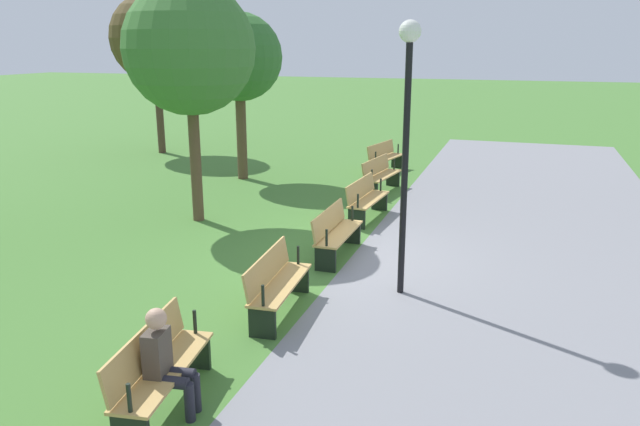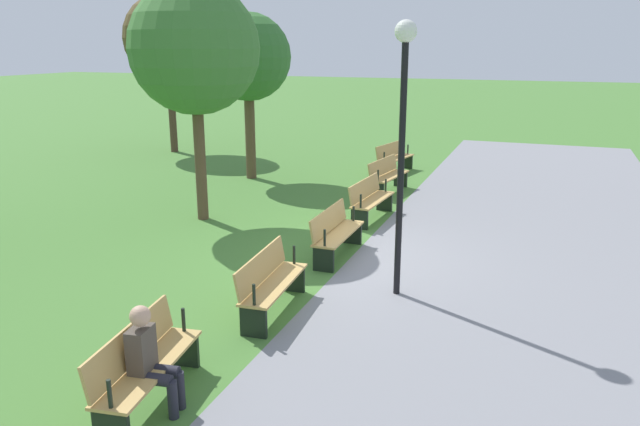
{
  "view_description": "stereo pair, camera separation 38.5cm",
  "coord_description": "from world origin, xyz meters",
  "px_view_note": "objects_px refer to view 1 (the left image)",
  "views": [
    {
      "loc": [
        10.17,
        3.03,
        3.79
      ],
      "look_at": [
        0.0,
        -0.37,
        0.8
      ],
      "focal_mm": 34.08,
      "sensor_mm": 36.0,
      "label": 1
    },
    {
      "loc": [
        10.04,
        3.39,
        3.79
      ],
      "look_at": [
        0.0,
        -0.37,
        0.8
      ],
      "focal_mm": 34.08,
      "sensor_mm": 36.0,
      "label": 2
    }
  ],
  "objects_px": {
    "tree_0": "(189,49)",
    "tree_3": "(154,39)",
    "tree_2": "(239,58)",
    "bench_2": "(366,198)",
    "bench_4": "(276,282)",
    "bench_0": "(385,157)",
    "person_seated": "(166,359)",
    "bench_5": "(159,366)",
    "bench_1": "(380,174)",
    "bench_3": "(336,232)",
    "lamp_post": "(407,110)"
  },
  "relations": [
    {
      "from": "bench_3",
      "to": "bench_5",
      "type": "height_order",
      "value": "same"
    },
    {
      "from": "bench_3",
      "to": "tree_2",
      "type": "relative_size",
      "value": 0.38
    },
    {
      "from": "bench_5",
      "to": "person_seated",
      "type": "distance_m",
      "value": 0.25
    },
    {
      "from": "bench_1",
      "to": "person_seated",
      "type": "xyz_separation_m",
      "value": [
        10.53,
        0.16,
        0.16
      ]
    },
    {
      "from": "bench_3",
      "to": "tree_0",
      "type": "relative_size",
      "value": 0.34
    },
    {
      "from": "tree_0",
      "to": "bench_2",
      "type": "bearing_deg",
      "value": 110.17
    },
    {
      "from": "bench_0",
      "to": "tree_3",
      "type": "bearing_deg",
      "value": -83.64
    },
    {
      "from": "bench_3",
      "to": "person_seated",
      "type": "distance_m",
      "value": 5.32
    },
    {
      "from": "person_seated",
      "to": "tree_3",
      "type": "xyz_separation_m",
      "value": [
        -13.97,
        -9.01,
        3.33
      ]
    },
    {
      "from": "bench_1",
      "to": "bench_3",
      "type": "distance_m",
      "value": 5.23
    },
    {
      "from": "bench_0",
      "to": "bench_2",
      "type": "height_order",
      "value": "same"
    },
    {
      "from": "bench_5",
      "to": "tree_2",
      "type": "distance_m",
      "value": 11.96
    },
    {
      "from": "bench_1",
      "to": "person_seated",
      "type": "bearing_deg",
      "value": 9.01
    },
    {
      "from": "bench_1",
      "to": "bench_5",
      "type": "relative_size",
      "value": 1.0
    },
    {
      "from": "bench_3",
      "to": "tree_0",
      "type": "bearing_deg",
      "value": -110.17
    },
    {
      "from": "bench_1",
      "to": "tree_3",
      "type": "xyz_separation_m",
      "value": [
        -3.44,
        -8.85,
        3.5
      ]
    },
    {
      "from": "bench_5",
      "to": "tree_0",
      "type": "distance_m",
      "value": 7.97
    },
    {
      "from": "tree_0",
      "to": "tree_3",
      "type": "bearing_deg",
      "value": -142.53
    },
    {
      "from": "bench_2",
      "to": "tree_2",
      "type": "relative_size",
      "value": 0.38
    },
    {
      "from": "bench_4",
      "to": "bench_2",
      "type": "bearing_deg",
      "value": 175.92
    },
    {
      "from": "bench_0",
      "to": "tree_0",
      "type": "relative_size",
      "value": 0.36
    },
    {
      "from": "tree_0",
      "to": "tree_3",
      "type": "relative_size",
      "value": 0.92
    },
    {
      "from": "tree_0",
      "to": "tree_2",
      "type": "xyz_separation_m",
      "value": [
        -4.27,
        -0.95,
        -0.27
      ]
    },
    {
      "from": "bench_1",
      "to": "bench_3",
      "type": "relative_size",
      "value": 1.03
    },
    {
      "from": "tree_3",
      "to": "lamp_post",
      "type": "xyz_separation_m",
      "value": [
        9.96,
        10.7,
        -1.11
      ]
    },
    {
      "from": "bench_1",
      "to": "tree_3",
      "type": "height_order",
      "value": "tree_3"
    },
    {
      "from": "tree_2",
      "to": "tree_3",
      "type": "bearing_deg",
      "value": -123.22
    },
    {
      "from": "tree_3",
      "to": "bench_2",
      "type": "bearing_deg",
      "value": 56.52
    },
    {
      "from": "bench_3",
      "to": "bench_1",
      "type": "bearing_deg",
      "value": -175.94
    },
    {
      "from": "person_seated",
      "to": "tree_3",
      "type": "relative_size",
      "value": 0.22
    },
    {
      "from": "person_seated",
      "to": "tree_0",
      "type": "xyz_separation_m",
      "value": [
        -6.64,
        -3.39,
        3.05
      ]
    },
    {
      "from": "bench_4",
      "to": "bench_0",
      "type": "bearing_deg",
      "value": 179.98
    },
    {
      "from": "tree_0",
      "to": "tree_3",
      "type": "height_order",
      "value": "tree_3"
    },
    {
      "from": "bench_2",
      "to": "person_seated",
      "type": "height_order",
      "value": "person_seated"
    },
    {
      "from": "bench_0",
      "to": "lamp_post",
      "type": "height_order",
      "value": "lamp_post"
    },
    {
      "from": "bench_5",
      "to": "person_seated",
      "type": "xyz_separation_m",
      "value": [
        0.1,
        0.16,
        0.16
      ]
    },
    {
      "from": "bench_2",
      "to": "bench_4",
      "type": "xyz_separation_m",
      "value": [
        5.23,
        0.0,
        0.0
      ]
    },
    {
      "from": "tree_0",
      "to": "tree_3",
      "type": "xyz_separation_m",
      "value": [
        -7.33,
        -5.62,
        0.29
      ]
    },
    {
      "from": "bench_2",
      "to": "bench_4",
      "type": "relative_size",
      "value": 1.0
    },
    {
      "from": "bench_2",
      "to": "person_seated",
      "type": "xyz_separation_m",
      "value": [
        7.93,
        -0.12,
        0.16
      ]
    },
    {
      "from": "tree_0",
      "to": "lamp_post",
      "type": "relative_size",
      "value": 1.23
    },
    {
      "from": "bench_4",
      "to": "lamp_post",
      "type": "height_order",
      "value": "lamp_post"
    },
    {
      "from": "bench_3",
      "to": "bench_2",
      "type": "bearing_deg",
      "value": -177.97
    },
    {
      "from": "bench_2",
      "to": "bench_5",
      "type": "distance_m",
      "value": 7.84
    },
    {
      "from": "bench_1",
      "to": "tree_2",
      "type": "relative_size",
      "value": 0.39
    },
    {
      "from": "bench_2",
      "to": "tree_3",
      "type": "distance_m",
      "value": 11.49
    },
    {
      "from": "bench_1",
      "to": "bench_2",
      "type": "bearing_deg",
      "value": 14.25
    },
    {
      "from": "tree_3",
      "to": "tree_2",
      "type": "bearing_deg",
      "value": 56.78
    },
    {
      "from": "bench_0",
      "to": "person_seated",
      "type": "height_order",
      "value": "person_seated"
    },
    {
      "from": "bench_1",
      "to": "bench_4",
      "type": "bearing_deg",
      "value": 10.18
    }
  ]
}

